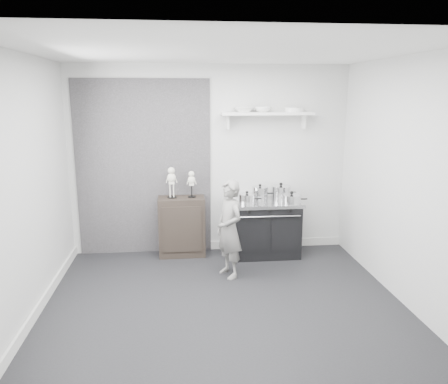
# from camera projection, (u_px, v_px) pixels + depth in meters

# --- Properties ---
(ground) EXTENTS (4.00, 4.00, 0.00)m
(ground) POSITION_uv_depth(u_px,v_px,m) (223.00, 304.00, 4.86)
(ground) COLOR black
(ground) RESTS_ON ground
(room_shell) EXTENTS (4.02, 3.62, 2.71)m
(room_shell) POSITION_uv_depth(u_px,v_px,m) (214.00, 157.00, 4.64)
(room_shell) COLOR silver
(room_shell) RESTS_ON ground
(wall_shelf) EXTENTS (1.30, 0.26, 0.24)m
(wall_shelf) POSITION_uv_depth(u_px,v_px,m) (267.00, 114.00, 6.13)
(wall_shelf) COLOR white
(wall_shelf) RESTS_ON room_shell
(stove) EXTENTS (1.00, 0.62, 0.80)m
(stove) POSITION_uv_depth(u_px,v_px,m) (265.00, 228.00, 6.28)
(stove) COLOR black
(stove) RESTS_ON ground
(side_cabinet) EXTENTS (0.66, 0.38, 0.85)m
(side_cabinet) POSITION_uv_depth(u_px,v_px,m) (182.00, 226.00, 6.29)
(side_cabinet) COLOR black
(side_cabinet) RESTS_ON ground
(child) EXTENTS (0.47, 0.54, 1.25)m
(child) POSITION_uv_depth(u_px,v_px,m) (229.00, 229.00, 5.49)
(child) COLOR slate
(child) RESTS_ON ground
(pot_front_left) EXTENTS (0.32, 0.23, 0.17)m
(pot_front_left) POSITION_uv_depth(u_px,v_px,m) (247.00, 198.00, 6.07)
(pot_front_left) COLOR silver
(pot_front_left) RESTS_ON stove
(pot_back_left) EXTENTS (0.32, 0.23, 0.23)m
(pot_back_left) POSITION_uv_depth(u_px,v_px,m) (260.00, 193.00, 6.28)
(pot_back_left) COLOR silver
(pot_back_left) RESTS_ON stove
(pot_back_right) EXTENTS (0.37, 0.28, 0.24)m
(pot_back_right) POSITION_uv_depth(u_px,v_px,m) (281.00, 192.00, 6.33)
(pot_back_right) COLOR silver
(pot_back_right) RESTS_ON stove
(pot_front_right) EXTENTS (0.36, 0.27, 0.17)m
(pot_front_right) POSITION_uv_depth(u_px,v_px,m) (292.00, 199.00, 6.07)
(pot_front_right) COLOR silver
(pot_front_right) RESTS_ON stove
(skeleton_full) EXTENTS (0.14, 0.09, 0.51)m
(skeleton_full) POSITION_uv_depth(u_px,v_px,m) (172.00, 180.00, 6.12)
(skeleton_full) COLOR silver
(skeleton_full) RESTS_ON side_cabinet
(skeleton_torso) EXTENTS (0.12, 0.08, 0.43)m
(skeleton_torso) POSITION_uv_depth(u_px,v_px,m) (192.00, 182.00, 6.16)
(skeleton_torso) COLOR silver
(skeleton_torso) RESTS_ON side_cabinet
(bowl_large) EXTENTS (0.27, 0.27, 0.07)m
(bowl_large) POSITION_uv_depth(u_px,v_px,m) (244.00, 110.00, 6.07)
(bowl_large) COLOR white
(bowl_large) RESTS_ON wall_shelf
(bowl_small) EXTENTS (0.23, 0.23, 0.07)m
(bowl_small) POSITION_uv_depth(u_px,v_px,m) (263.00, 109.00, 6.10)
(bowl_small) COLOR white
(bowl_small) RESTS_ON wall_shelf
(plate_stack) EXTENTS (0.27, 0.27, 0.06)m
(plate_stack) POSITION_uv_depth(u_px,v_px,m) (294.00, 110.00, 6.15)
(plate_stack) COLOR white
(plate_stack) RESTS_ON wall_shelf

